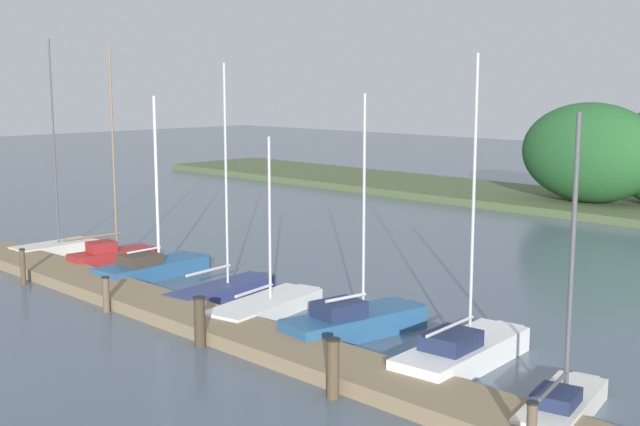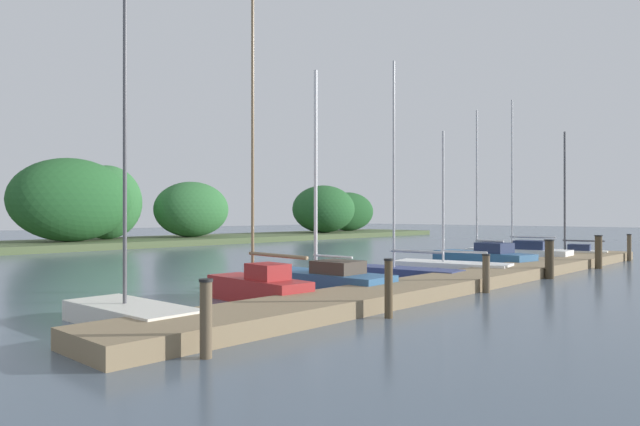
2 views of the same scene
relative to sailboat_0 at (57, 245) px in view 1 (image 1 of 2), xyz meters
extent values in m
cube|color=#847051|center=(10.79, -1.89, -0.12)|extent=(25.10, 1.80, 0.35)
cube|color=#4C5B38|center=(10.79, 24.87, -0.10)|extent=(66.21, 8.00, 0.40)
ellipsoid|color=#235628|center=(9.20, 24.30, 2.64)|extent=(7.42, 4.13, 5.07)
cube|color=silver|center=(0.01, -0.15, -0.10)|extent=(1.31, 3.09, 0.39)
cube|color=silver|center=(-0.04, 1.23, -0.12)|extent=(0.69, 0.79, 0.34)
cylinder|color=#4C4C51|center=(0.00, 0.08, 3.92)|extent=(0.07, 0.07, 7.64)
cube|color=maroon|center=(3.46, 0.28, -0.02)|extent=(1.15, 3.01, 0.56)
cube|color=maroon|center=(3.55, 1.61, -0.04)|extent=(0.57, 0.77, 0.48)
cube|color=maroon|center=(3.44, -0.09, 0.45)|extent=(0.77, 0.93, 0.37)
cylinder|color=#7F6647|center=(3.48, 0.50, 3.86)|extent=(0.07, 0.07, 7.18)
cylinder|color=#7F6647|center=(3.42, -0.42, 0.84)|extent=(0.22, 2.07, 0.09)
cube|color=#285684|center=(5.86, 0.38, -0.04)|extent=(1.54, 3.94, 0.51)
cube|color=#285684|center=(5.76, 2.12, -0.07)|extent=(0.78, 1.01, 0.44)
cube|color=#3D3328|center=(5.88, -0.10, 0.38)|extent=(1.06, 1.21, 0.33)
cylinder|color=silver|center=(5.84, 0.67, 2.96)|extent=(0.10, 0.10, 5.49)
cylinder|color=silver|center=(5.87, 0.08, 0.65)|extent=(0.13, 1.31, 0.07)
cube|color=navy|center=(9.54, 0.41, -0.11)|extent=(1.58, 3.91, 0.38)
cube|color=navy|center=(9.32, 2.10, -0.13)|extent=(0.72, 1.02, 0.32)
cylinder|color=#B7B7BC|center=(9.50, 0.69, 3.39)|extent=(0.08, 0.08, 6.62)
cylinder|color=#B7B7BC|center=(9.61, -0.11, 0.61)|extent=(0.32, 1.78, 0.09)
cube|color=white|center=(11.95, 0.02, -0.08)|extent=(2.05, 4.08, 0.43)
cube|color=white|center=(11.61, 1.74, -0.11)|extent=(0.90, 1.10, 0.36)
cylinder|color=#B7B7BC|center=(11.89, 0.31, 2.40)|extent=(0.08, 0.08, 4.54)
cylinder|color=#B7B7BC|center=(12.03, -0.40, 0.49)|extent=(0.39, 1.59, 0.08)
cube|color=#285684|center=(15.02, 0.40, 0.00)|extent=(1.83, 4.07, 0.60)
cube|color=#285684|center=(15.29, 2.14, -0.03)|extent=(0.83, 1.08, 0.51)
cube|color=#1E2847|center=(14.94, -0.09, 0.49)|extent=(1.10, 1.31, 0.39)
cylinder|color=#B7B7BC|center=(15.06, 0.69, 3.08)|extent=(0.07, 0.07, 5.57)
cylinder|color=#B7B7BC|center=(14.98, 0.13, 0.74)|extent=(0.28, 1.26, 0.09)
cube|color=white|center=(18.36, 0.41, -0.01)|extent=(1.66, 4.23, 0.57)
cube|color=white|center=(18.20, 2.26, -0.04)|extent=(0.81, 1.09, 0.49)
cube|color=#1E2847|center=(18.40, -0.11, 0.46)|extent=(1.09, 1.32, 0.37)
cylinder|color=#B7B7BC|center=(18.33, 0.72, 3.52)|extent=(0.07, 0.07, 6.49)
cylinder|color=#B7B7BC|center=(18.41, -0.15, 0.79)|extent=(0.24, 1.92, 0.07)
cube|color=silver|center=(21.43, -0.67, -0.09)|extent=(1.63, 3.20, 0.42)
cube|color=silver|center=(21.14, 0.68, -0.11)|extent=(0.70, 0.86, 0.36)
cube|color=#1E2847|center=(21.51, -1.04, 0.26)|extent=(0.93, 1.06, 0.27)
cylinder|color=#4C4C51|center=(21.38, -0.44, 2.86)|extent=(0.10, 0.10, 5.47)
cylinder|color=#4C4C51|center=(21.55, -1.21, 0.56)|extent=(0.44, 1.71, 0.07)
cylinder|color=#4C3D28|center=(3.91, -3.19, 0.28)|extent=(0.16, 0.16, 1.15)
cylinder|color=black|center=(3.91, -3.19, 0.87)|extent=(0.19, 0.19, 0.04)
cylinder|color=brown|center=(8.57, -2.95, 0.19)|extent=(0.19, 0.19, 0.99)
cylinder|color=black|center=(8.57, -2.95, 0.71)|extent=(0.22, 0.22, 0.04)
cylinder|color=#3D3323|center=(12.94, -2.94, 0.31)|extent=(0.27, 0.27, 1.22)
cylinder|color=black|center=(12.94, -2.94, 0.94)|extent=(0.32, 0.32, 0.04)
cylinder|color=#4C3D28|center=(17.58, -3.03, 0.32)|extent=(0.26, 0.26, 1.24)
cylinder|color=black|center=(17.58, -3.03, 0.96)|extent=(0.30, 0.30, 0.04)
cylinder|color=black|center=(22.11, -2.95, 0.88)|extent=(0.20, 0.20, 0.04)
camera|label=1|loc=(28.72, -14.56, 6.12)|focal=45.97mm
camera|label=2|loc=(-5.16, -9.81, 1.79)|focal=31.33mm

